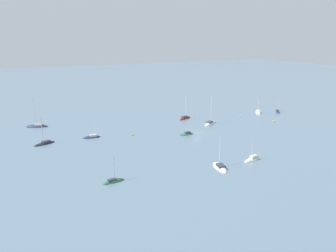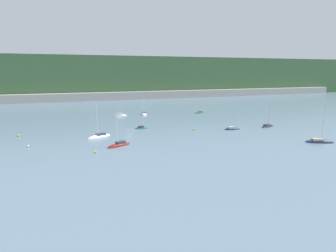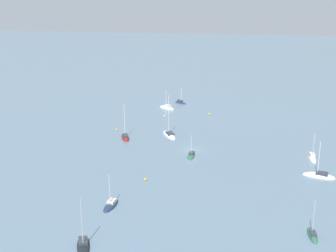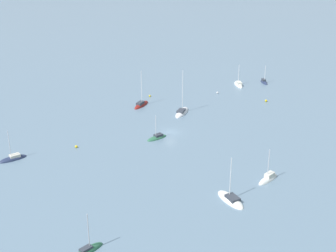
% 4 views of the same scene
% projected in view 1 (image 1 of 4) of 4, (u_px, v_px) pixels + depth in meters
% --- Properties ---
extents(ground_plane, '(600.00, 600.00, 0.00)m').
position_uv_depth(ground_plane, '(197.00, 133.00, 112.73)').
color(ground_plane, slate).
extents(sailboat_0, '(5.85, 2.04, 7.29)m').
position_uv_depth(sailboat_0, '(253.00, 160.00, 87.09)').
color(sailboat_0, white).
rests_on(sailboat_0, ground_plane).
extents(sailboat_1, '(3.96, 7.34, 9.04)m').
position_uv_depth(sailboat_1, '(220.00, 168.00, 81.98)').
color(sailboat_1, white).
rests_on(sailboat_1, ground_plane).
extents(sailboat_2, '(4.94, 6.33, 7.35)m').
position_uv_depth(sailboat_2, '(258.00, 113.00, 142.28)').
color(sailboat_2, white).
rests_on(sailboat_2, ground_plane).
extents(sailboat_3, '(3.70, 4.87, 6.27)m').
position_uv_depth(sailboat_3, '(278.00, 112.00, 142.94)').
color(sailboat_3, '#232D4C').
rests_on(sailboat_3, ground_plane).
extents(sailboat_4, '(7.08, 4.42, 10.45)m').
position_uv_depth(sailboat_4, '(185.00, 119.00, 131.80)').
color(sailboat_4, maroon).
rests_on(sailboat_4, ground_plane).
extents(sailboat_5, '(5.38, 1.98, 6.19)m').
position_uv_depth(sailboat_5, '(187.00, 134.00, 110.20)').
color(sailboat_5, '#2D6647').
rests_on(sailboat_5, ground_plane).
extents(sailboat_6, '(8.18, 6.00, 12.28)m').
position_uv_depth(sailboat_6, '(210.00, 124.00, 124.02)').
color(sailboat_6, silver).
rests_on(sailboat_6, ground_plane).
extents(sailboat_7, '(5.98, 2.43, 7.23)m').
position_uv_depth(sailboat_7, '(92.00, 137.00, 106.88)').
color(sailboat_7, '#232D4C').
rests_on(sailboat_7, ground_plane).
extents(sailboat_8, '(8.12, 5.25, 11.82)m').
position_uv_depth(sailboat_8, '(37.00, 127.00, 119.86)').
color(sailboat_8, '#232D4C').
rests_on(sailboat_8, ground_plane).
extents(sailboat_9, '(7.12, 4.38, 9.20)m').
position_uv_depth(sailboat_9, '(45.00, 144.00, 100.46)').
color(sailboat_9, black).
rests_on(sailboat_9, ground_plane).
extents(sailboat_10, '(5.32, 1.84, 7.07)m').
position_uv_depth(sailboat_10, '(113.00, 182.00, 73.92)').
color(sailboat_10, '#2D6647').
rests_on(sailboat_10, ground_plane).
extents(mooring_buoy_0, '(0.54, 0.54, 0.54)m').
position_uv_depth(mooring_buoy_0, '(193.00, 114.00, 138.25)').
color(mooring_buoy_0, yellow).
rests_on(mooring_buoy_0, ground_plane).
extents(mooring_buoy_1, '(0.59, 0.59, 0.59)m').
position_uv_depth(mooring_buoy_1, '(132.00, 135.00, 109.37)').
color(mooring_buoy_1, yellow).
rests_on(mooring_buoy_1, ground_plane).
extents(mooring_buoy_2, '(0.64, 0.64, 0.64)m').
position_uv_depth(mooring_buoy_2, '(274.00, 121.00, 126.78)').
color(mooring_buoy_2, yellow).
rests_on(mooring_buoy_2, ground_plane).
extents(mooring_buoy_3, '(0.56, 0.56, 0.56)m').
position_uv_depth(mooring_buoy_3, '(241.00, 115.00, 136.48)').
color(mooring_buoy_3, white).
rests_on(mooring_buoy_3, ground_plane).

